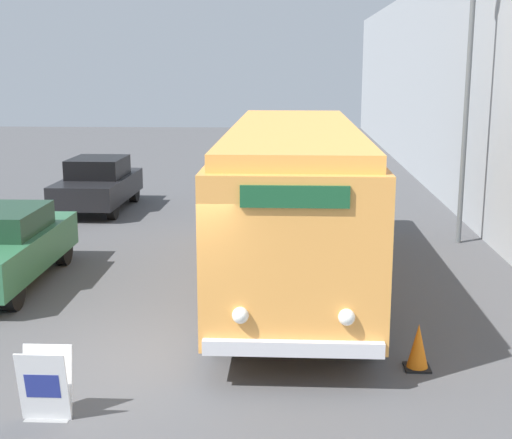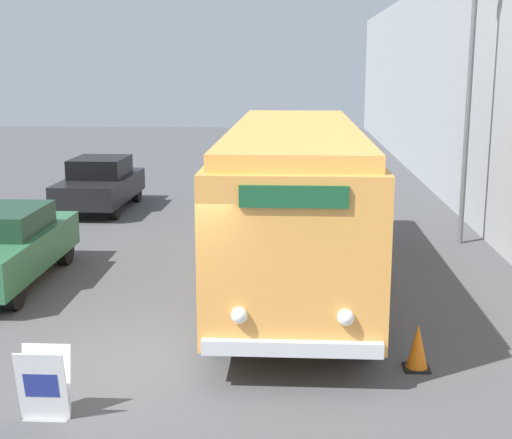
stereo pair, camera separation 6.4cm
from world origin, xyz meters
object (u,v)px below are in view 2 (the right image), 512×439
(vintage_bus, at_px, (294,196))
(traffic_cone, at_px, (418,347))
(parked_car_mid, at_px, (100,184))
(parked_car_near, at_px, (0,246))
(streetlamp, at_px, (471,61))
(sign_board, at_px, (44,385))

(vintage_bus, height_order, traffic_cone, vintage_bus)
(parked_car_mid, height_order, traffic_cone, parked_car_mid)
(parked_car_near, relative_size, parked_car_mid, 1.08)
(parked_car_near, xyz_separation_m, parked_car_mid, (-0.03, 7.38, 0.01))
(streetlamp, height_order, parked_car_mid, streetlamp)
(vintage_bus, bearing_deg, parked_car_near, -176.76)
(traffic_cone, bearing_deg, parked_car_near, 154.21)
(parked_car_near, bearing_deg, parked_car_mid, 89.59)
(vintage_bus, bearing_deg, sign_board, -117.78)
(parked_car_near, bearing_deg, sign_board, -63.47)
(parked_car_mid, distance_m, traffic_cone, 13.32)
(vintage_bus, distance_m, sign_board, 6.51)
(traffic_cone, bearing_deg, parked_car_mid, 124.31)
(sign_board, relative_size, traffic_cone, 1.36)
(streetlamp, xyz_separation_m, parked_car_mid, (-9.75, 3.56, -3.52))
(parked_car_near, height_order, parked_car_mid, parked_car_mid)
(streetlamp, bearing_deg, parked_car_near, -158.49)
(sign_board, relative_size, parked_car_mid, 0.22)
(parked_car_mid, xyz_separation_m, traffic_cone, (7.50, -10.99, -0.45))
(parked_car_mid, bearing_deg, streetlamp, -19.25)
(sign_board, bearing_deg, parked_car_near, 117.21)
(sign_board, bearing_deg, parked_car_mid, 102.30)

